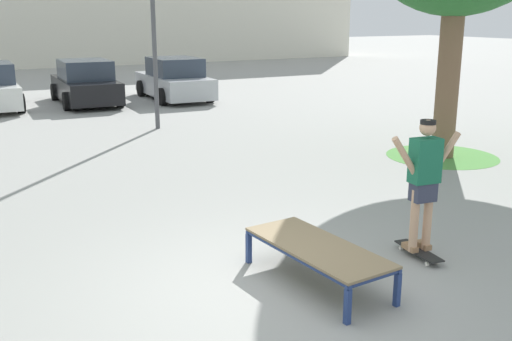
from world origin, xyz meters
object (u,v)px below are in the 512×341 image
at_px(skateboard, 419,251).
at_px(car_black, 85,84).
at_px(skater, 424,176).
at_px(car_silver, 174,80).
at_px(skate_box, 317,249).

height_order(skateboard, car_black, car_black).
relative_size(skater, car_silver, 0.40).
bearing_deg(skater, skateboard, -96.79).
distance_m(skate_box, skater, 1.71).
xyz_separation_m(skate_box, car_silver, (3.98, 15.23, 0.28)).
height_order(skateboard, skater, skater).
bearing_deg(skateboard, skate_box, -179.36).
distance_m(skateboard, skater, 0.99).
xyz_separation_m(skate_box, skateboard, (1.58, 0.02, -0.34)).
bearing_deg(skater, car_silver, 81.02).
bearing_deg(skate_box, skater, 0.70).
bearing_deg(car_black, car_silver, -7.28).
bearing_deg(car_silver, skater, -98.98).
distance_m(car_black, car_silver, 3.10).
bearing_deg(skate_box, car_black, 86.70).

